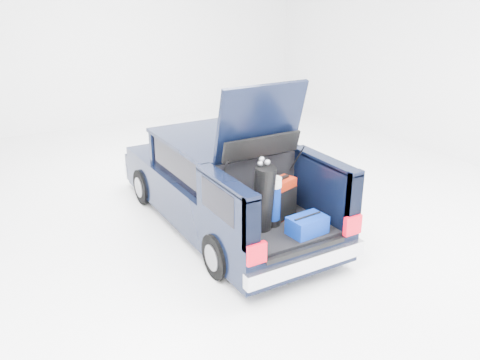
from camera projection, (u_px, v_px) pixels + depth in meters
ground at (225, 224)px, 8.27m from camera, size 14.00×14.00×0.00m
car at (221, 183)px, 8.11m from camera, size 1.87×4.65×2.47m
red_suitcase at (282, 198)px, 7.02m from camera, size 0.41×0.34×0.60m
black_golf_bag at (263, 198)px, 6.60m from camera, size 0.33×0.40×1.00m
blue_golf_bag at (273, 201)px, 6.77m from camera, size 0.30×0.30×0.77m
blue_duffel at (307, 225)px, 6.62m from camera, size 0.52×0.36×0.26m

